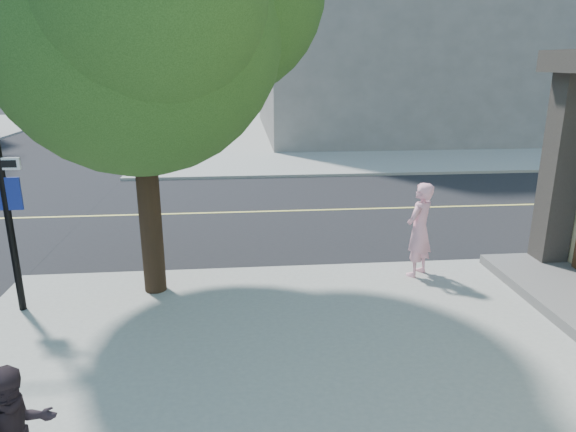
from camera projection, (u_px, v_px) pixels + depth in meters
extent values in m
plane|color=black|center=(75.00, 279.00, 10.40)|extent=(140.00, 140.00, 0.00)
cube|color=black|center=(122.00, 215.00, 14.69)|extent=(140.00, 9.00, 0.01)
cube|color=gray|center=(402.00, 131.00, 32.11)|extent=(29.00, 25.00, 0.12)
cube|color=slate|center=(574.00, 298.00, 9.08)|extent=(1.60, 4.00, 0.18)
cube|color=#35302B|center=(561.00, 167.00, 10.17)|extent=(0.55, 0.55, 4.20)
cube|color=slate|center=(415.00, 11.00, 30.61)|extent=(18.00, 16.00, 14.00)
imported|color=#FBA6BC|center=(419.00, 230.00, 10.07)|extent=(0.81, 0.80, 1.88)
cylinder|color=black|center=(148.00, 186.00, 9.08)|extent=(0.40, 0.40, 3.98)
sphere|color=#2D541D|center=(135.00, 26.00, 8.31)|extent=(4.87, 4.87, 4.87)
cylinder|color=black|center=(4.00, 194.00, 8.29)|extent=(0.12, 0.12, 4.11)
cube|color=white|center=(2.00, 164.00, 8.13)|extent=(0.54, 0.04, 0.20)
cube|color=navy|center=(7.00, 194.00, 8.27)|extent=(0.44, 0.04, 0.54)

